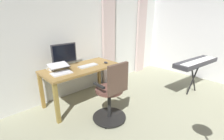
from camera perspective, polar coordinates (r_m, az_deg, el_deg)
back_room_partition at (r=3.79m, az=-6.87°, el=12.78°), size 4.91×0.10×2.55m
curtain_left_panel at (r=4.93m, az=10.36°, el=13.10°), size 0.36×0.06×2.39m
curtain_right_panel at (r=3.96m, az=-1.12°, el=12.04°), size 0.37×0.06×2.39m
desk at (r=3.14m, az=-10.81°, el=-0.56°), size 1.44×0.70×0.73m
office_chair at (r=2.56m, az=-0.09°, el=-8.78°), size 0.56×0.56×1.02m
computer_monitor at (r=3.15m, az=-16.55°, el=5.37°), size 0.49×0.18×0.44m
computer_keyboard at (r=3.13m, az=-8.51°, el=1.49°), size 0.38×0.14×0.02m
laptop at (r=2.86m, az=-17.89°, el=-0.04°), size 0.35×0.34×0.15m
computer_mouse at (r=3.29m, az=-2.24°, el=2.67°), size 0.06×0.10×0.04m
mug_tea at (r=3.04m, az=-20.82°, el=0.58°), size 0.13×0.09×0.09m
piano_keyboard at (r=3.87m, az=27.75°, el=2.24°), size 1.28×0.48×0.77m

